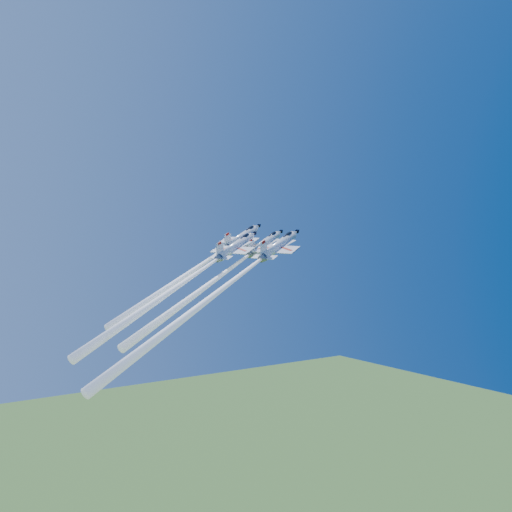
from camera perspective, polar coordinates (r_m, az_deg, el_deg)
jet_lead at (r=116.69m, az=-3.59°, el=-2.00°), size 38.12×17.57×37.14m
jet_left at (r=119.69m, az=-5.57°, el=-0.93°), size 35.89×16.62×33.91m
jet_right at (r=107.34m, az=-3.45°, el=-3.33°), size 44.76×20.49×45.25m
jet_slot at (r=109.76m, az=-7.01°, el=-2.46°), size 37.86×17.48×36.47m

